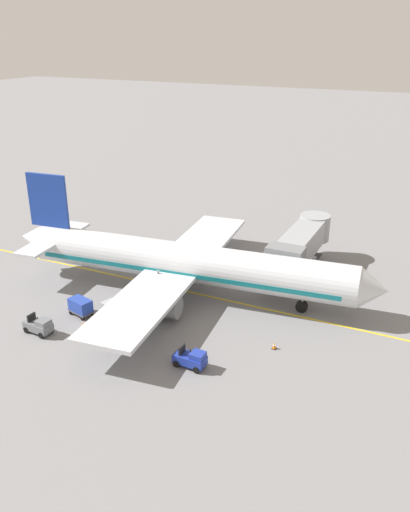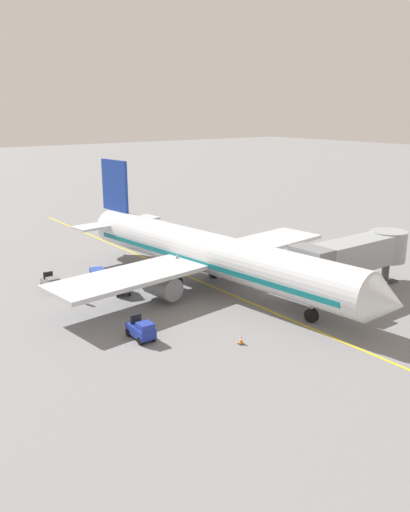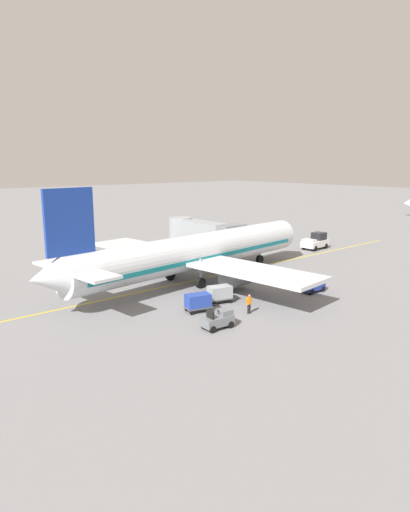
{
  "view_description": "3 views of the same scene",
  "coord_description": "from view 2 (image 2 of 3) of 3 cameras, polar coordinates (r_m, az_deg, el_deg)",
  "views": [
    {
      "loc": [
        41.21,
        22.52,
        23.69
      ],
      "look_at": [
        -0.32,
        2.39,
        4.01
      ],
      "focal_mm": 37.18,
      "sensor_mm": 36.0,
      "label": 1
    },
    {
      "loc": [
        28.35,
        37.19,
        15.82
      ],
      "look_at": [
        1.18,
        1.07,
        3.24
      ],
      "focal_mm": 37.01,
      "sensor_mm": 36.0,
      "label": 2
    },
    {
      "loc": [
        36.55,
        -28.84,
        12.6
      ],
      "look_at": [
        0.23,
        1.8,
        2.58
      ],
      "focal_mm": 31.04,
      "sensor_mm": 36.0,
      "label": 3
    }
  ],
  "objects": [
    {
      "name": "baggage_tug_trailing",
      "position": [
        38.11,
        -6.91,
        -7.92
      ],
      "size": [
        1.35,
        2.54,
        1.62
      ],
      "color": "#1E339E",
      "rests_on": "ground"
    },
    {
      "name": "parked_airliner",
      "position": [
        47.87,
        0.39,
        0.26
      ],
      "size": [
        30.39,
        37.35,
        10.63
      ],
      "color": "silver",
      "rests_on": "ground"
    },
    {
      "name": "ground_crew_wing_walker",
      "position": [
        45.89,
        -13.41,
        -3.79
      ],
      "size": [
        0.24,
        0.72,
        1.69
      ],
      "color": "#232328",
      "rests_on": "ground"
    },
    {
      "name": "baggage_cart_front",
      "position": [
        47.33,
        -9.08,
        -2.95
      ],
      "size": [
        1.8,
        2.98,
        1.58
      ],
      "color": "#4C4C51",
      "rests_on": "ground"
    },
    {
      "name": "baggage_cart_second_in_train",
      "position": [
        49.72,
        -11.47,
        -2.16
      ],
      "size": [
        1.8,
        2.98,
        1.58
      ],
      "color": "#4C4C51",
      "rests_on": "ground"
    },
    {
      "name": "ground_plane",
      "position": [
        49.36,
        0.35,
        -3.13
      ],
      "size": [
        400.0,
        400.0,
        0.0
      ],
      "primitive_type": "plane",
      "color": "slate"
    },
    {
      "name": "baggage_tug_lead",
      "position": [
        49.44,
        -16.29,
        -2.88
      ],
      "size": [
        1.44,
        2.58,
        1.62
      ],
      "color": "slate",
      "rests_on": "ground"
    },
    {
      "name": "safety_cone_nose_left",
      "position": [
        37.32,
        3.94,
        -9.07
      ],
      "size": [
        0.36,
        0.36,
        0.59
      ],
      "color": "black",
      "rests_on": "ground"
    },
    {
      "name": "gate_lead_in_line",
      "position": [
        49.36,
        0.35,
        -3.13
      ],
      "size": [
        0.24,
        80.0,
        0.01
      ],
      "primitive_type": "cube",
      "color": "gold",
      "rests_on": "ground"
    },
    {
      "name": "jet_bridge",
      "position": [
        48.28,
        15.77,
        0.12
      ],
      "size": [
        13.28,
        3.5,
        4.98
      ],
      "color": "#93999E",
      "rests_on": "ground"
    }
  ]
}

